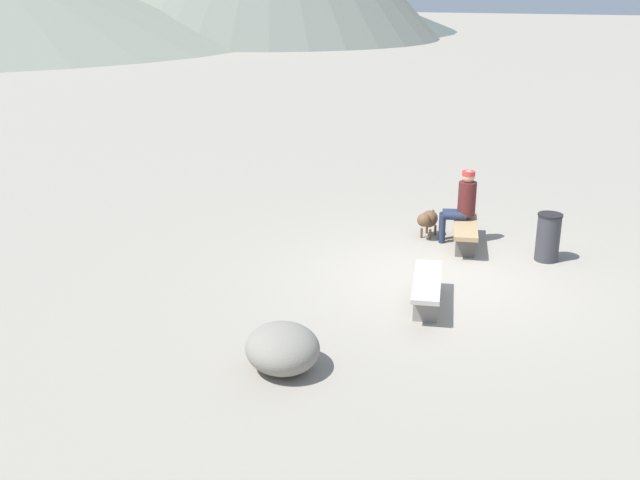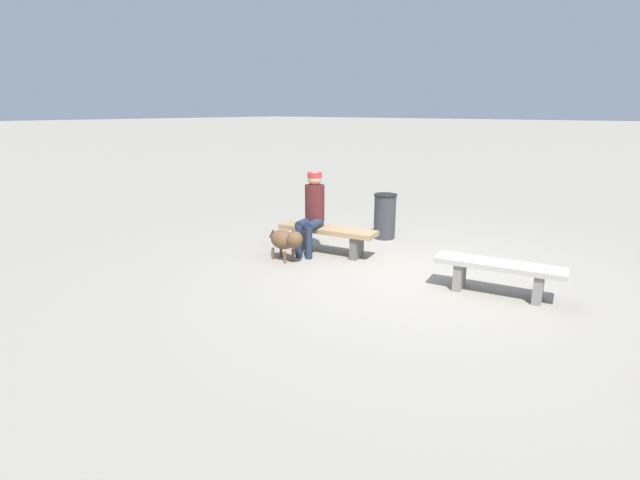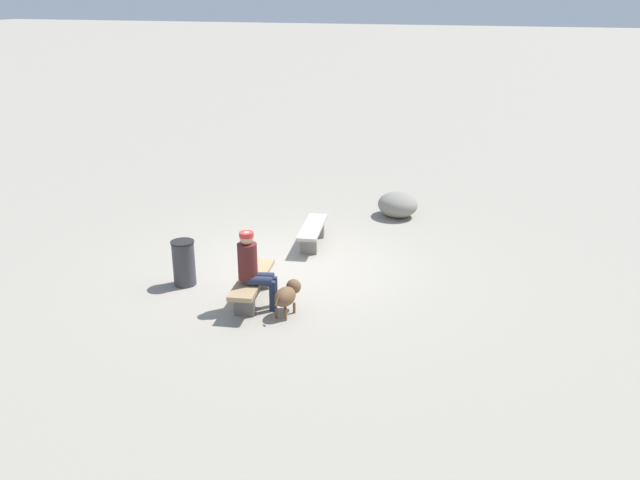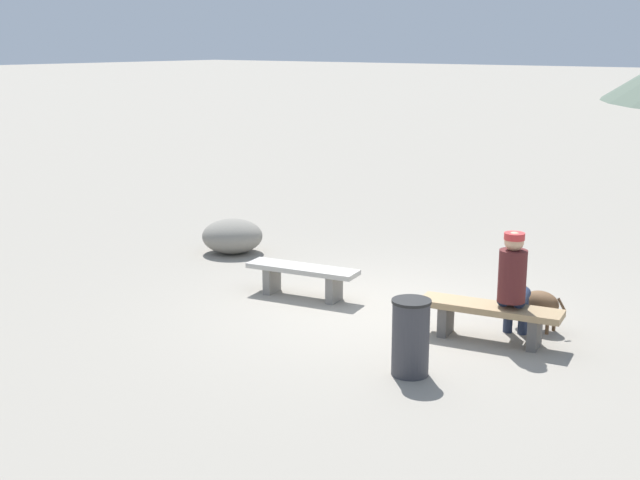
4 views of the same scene
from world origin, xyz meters
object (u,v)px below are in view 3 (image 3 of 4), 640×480
at_px(dog, 287,294).
at_px(bench_left, 313,231).
at_px(bench_right, 252,283).
at_px(boulder, 398,205).
at_px(trash_bin, 184,263).
at_px(seated_person, 253,265).

bearing_deg(dog, bench_left, 19.16).
xyz_separation_m(bench_right, boulder, (-5.16, 1.23, -0.04)).
xyz_separation_m(trash_bin, boulder, (-4.95, 2.64, -0.13)).
xyz_separation_m(bench_left, dog, (3.01, 0.68, 0.03)).
bearing_deg(dog, trash_bin, 84.46).
distance_m(dog, trash_bin, 2.18).
relative_size(bench_left, trash_bin, 1.97).
bearing_deg(dog, boulder, 0.97).
bearing_deg(bench_left, trash_bin, -40.32).
bearing_deg(trash_bin, boulder, 151.99).
distance_m(bench_left, dog, 3.08).
distance_m(seated_person, dog, 0.73).
bearing_deg(bench_left, boulder, 142.66).
bearing_deg(boulder, dog, -5.36).
relative_size(bench_right, seated_person, 1.28).
xyz_separation_m(seated_person, trash_bin, (-0.41, -1.53, -0.34)).
distance_m(bench_left, trash_bin, 2.94).
relative_size(dog, trash_bin, 0.90).
distance_m(dog, boulder, 5.43).
distance_m(bench_left, boulder, 2.68).
distance_m(bench_left, bench_right, 2.76).
bearing_deg(bench_right, bench_left, 168.28).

